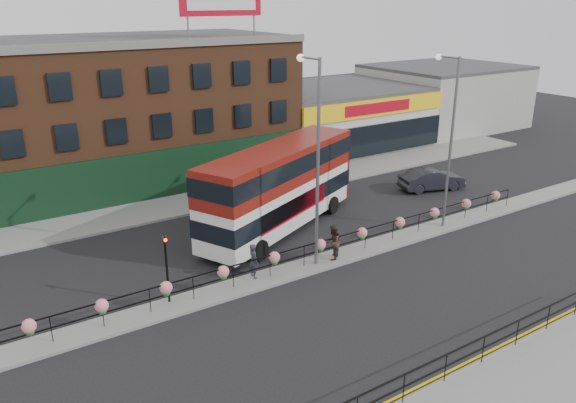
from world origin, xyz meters
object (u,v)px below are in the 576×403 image
pedestrian_b (333,242)px  lamp_column_west (315,146)px  pedestrian_a (254,261)px  car (432,179)px  double_decker_bus (280,180)px  lamp_column_east (449,128)px

pedestrian_b → lamp_column_west: bearing=-56.3°
pedestrian_a → lamp_column_west: bearing=-89.9°
lamp_column_west → car: bearing=20.0°
double_decker_bus → car: double_decker_bus is taller
car → lamp_column_east: size_ratio=0.50×
pedestrian_b → double_decker_bus: bearing=-131.0°
pedestrian_a → lamp_column_west: size_ratio=0.17×
car → lamp_column_east: (-4.74, -5.12, 5.18)m
pedestrian_b → lamp_column_east: (8.23, 0.27, 4.88)m
double_decker_bus → pedestrian_b: size_ratio=6.72×
pedestrian_a → pedestrian_b: size_ratio=0.95×
lamp_column_east → lamp_column_west: bearing=179.9°
double_decker_bus → pedestrian_b: (-0.06, -5.15, -1.99)m
pedestrian_a → pedestrian_b: (4.42, -0.46, 0.05)m
double_decker_bus → lamp_column_west: bearing=-102.7°
pedestrian_a → lamp_column_east: 13.58m
pedestrian_b → lamp_column_west: size_ratio=0.18×
pedestrian_a → lamp_column_west: 6.20m
car → pedestrian_b: pedestrian_b is taller
double_decker_bus → car: 13.11m
car → pedestrian_b: size_ratio=2.67×
double_decker_bus → lamp_column_west: size_ratio=1.21×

